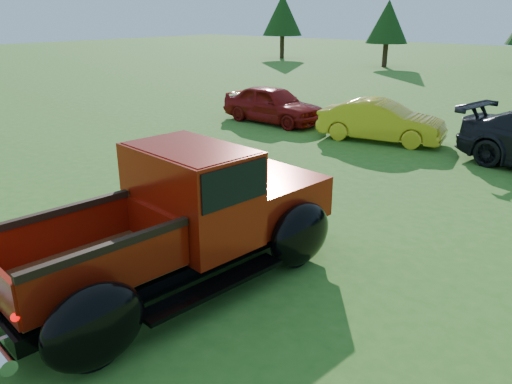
{
  "coord_description": "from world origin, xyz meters",
  "views": [
    {
      "loc": [
        4.44,
        -5.58,
        3.81
      ],
      "look_at": [
        -0.33,
        0.2,
        1.09
      ],
      "focal_mm": 35.0,
      "sensor_mm": 36.0,
      "label": 1
    }
  ],
  "objects_px": {
    "tree_far_west": "(283,15)",
    "tree_west": "(388,22)",
    "pickup_truck": "(193,215)",
    "show_car_red": "(273,104)",
    "show_car_yellow": "(381,121)"
  },
  "relations": [
    {
      "from": "pickup_truck",
      "to": "tree_west",
      "type": "bearing_deg",
      "value": 116.89
    },
    {
      "from": "tree_far_west",
      "to": "tree_west",
      "type": "xyz_separation_m",
      "value": [
        10.0,
        -1.0,
        -0.41
      ]
    },
    {
      "from": "tree_west",
      "to": "show_car_yellow",
      "type": "height_order",
      "value": "tree_west"
    },
    {
      "from": "show_car_red",
      "to": "show_car_yellow",
      "type": "xyz_separation_m",
      "value": [
        4.25,
        -0.05,
        -0.04
      ]
    },
    {
      "from": "tree_west",
      "to": "show_car_yellow",
      "type": "xyz_separation_m",
      "value": [
        9.75,
        -20.4,
        -2.48
      ]
    },
    {
      "from": "show_car_yellow",
      "to": "tree_far_west",
      "type": "bearing_deg",
      "value": 31.33
    },
    {
      "from": "pickup_truck",
      "to": "show_car_red",
      "type": "distance_m",
      "value": 11.18
    },
    {
      "from": "pickup_truck",
      "to": "show_car_yellow",
      "type": "relative_size",
      "value": 1.47
    },
    {
      "from": "pickup_truck",
      "to": "show_car_red",
      "type": "relative_size",
      "value": 1.44
    },
    {
      "from": "tree_far_west",
      "to": "show_car_yellow",
      "type": "distance_m",
      "value": 29.27
    },
    {
      "from": "show_car_red",
      "to": "show_car_yellow",
      "type": "relative_size",
      "value": 1.02
    },
    {
      "from": "tree_far_west",
      "to": "show_car_yellow",
      "type": "relative_size",
      "value": 1.37
    },
    {
      "from": "show_car_red",
      "to": "pickup_truck",
      "type": "bearing_deg",
      "value": -146.4
    },
    {
      "from": "tree_west",
      "to": "show_car_red",
      "type": "xyz_separation_m",
      "value": [
        5.5,
        -20.35,
        -2.45
      ]
    },
    {
      "from": "tree_far_west",
      "to": "tree_west",
      "type": "bearing_deg",
      "value": -5.71
    }
  ]
}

